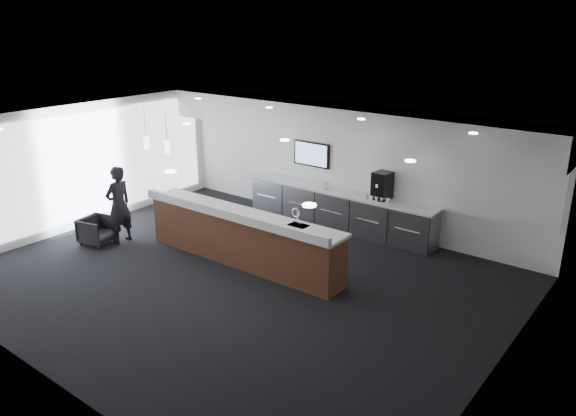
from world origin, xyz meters
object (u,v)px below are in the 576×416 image
Objects in this scene: service_counter at (242,237)px; coffee_machine at (382,186)px; armchair at (97,230)px; lounge_guest at (119,205)px.

coffee_machine is (1.59, 3.03, 0.69)m from service_counter.
service_counter is at bearing -82.26° from armchair.
armchair is 0.38× the size of lounge_guest.
lounge_guest reaches higher than service_counter.
lounge_guest is (0.36, 0.38, 0.58)m from armchair.
service_counter is 7.01× the size of armchair.
lounge_guest is at bearing -133.84° from coffee_machine.
armchair is at bearing -160.35° from service_counter.
lounge_guest is at bearing -55.68° from armchair.
lounge_guest is at bearing -164.74° from service_counter.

